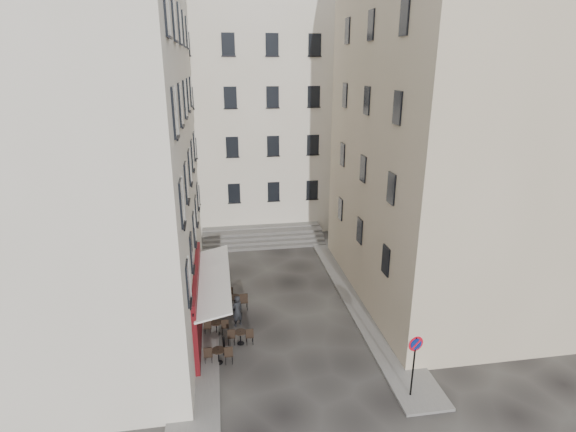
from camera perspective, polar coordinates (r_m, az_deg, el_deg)
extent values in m
plane|color=black|center=(22.93, 0.29, -15.02)|extent=(90.00, 90.00, 0.00)
cube|color=slate|center=(26.14, -11.14, -10.68)|extent=(2.00, 22.00, 0.12)
cube|color=slate|center=(26.35, 9.06, -10.29)|extent=(2.00, 18.00, 0.12)
cube|color=beige|center=(23.19, -28.01, 9.80)|extent=(12.00, 16.00, 20.00)
cube|color=tan|center=(26.40, 22.40, 9.20)|extent=(12.00, 14.00, 18.00)
cube|color=beige|center=(38.05, -5.99, 13.01)|extent=(18.00, 10.00, 18.00)
cube|color=#4C0A0C|center=(22.69, -11.41, -10.65)|extent=(0.25, 7.00, 3.50)
cube|color=black|center=(22.86, -11.25, -11.41)|extent=(0.06, 3.85, 2.00)
cube|color=white|center=(22.10, -9.47, -7.84)|extent=(1.58, 7.30, 0.41)
cube|color=#5C5957|center=(33.35, -3.03, -3.55)|extent=(9.00, 1.80, 0.20)
cube|color=#5C5957|center=(33.69, -3.12, -2.95)|extent=(9.00, 1.80, 0.20)
cube|color=#5C5957|center=(34.04, -3.21, -2.36)|extent=(9.00, 1.80, 0.20)
cube|color=#5C5957|center=(34.39, -3.29, -1.78)|extent=(9.00, 1.80, 0.20)
cylinder|color=black|center=(21.64, -8.13, -16.09)|extent=(0.10, 0.10, 0.90)
sphere|color=black|center=(21.38, -8.19, -15.06)|extent=(0.12, 0.12, 0.12)
cylinder|color=black|center=(24.60, -8.33, -11.46)|extent=(0.10, 0.10, 0.90)
sphere|color=black|center=(24.37, -8.38, -10.50)|extent=(0.12, 0.12, 0.12)
cylinder|color=black|center=(27.69, -8.48, -7.84)|extent=(0.10, 0.10, 0.90)
sphere|color=black|center=(27.48, -8.52, -6.96)|extent=(0.12, 0.12, 0.12)
cylinder|color=black|center=(19.29, 15.61, -18.09)|extent=(0.07, 0.07, 2.80)
cylinder|color=red|center=(18.65, 15.92, -15.34)|extent=(0.64, 0.13, 0.65)
cylinder|color=navy|center=(18.63, 15.96, -15.38)|extent=(0.47, 0.11, 0.47)
cube|color=red|center=(18.61, 15.99, -15.42)|extent=(0.38, 0.08, 0.38)
cylinder|color=black|center=(21.36, -8.77, -17.91)|extent=(0.36, 0.36, 0.02)
cylinder|color=black|center=(21.17, -8.81, -17.19)|extent=(0.05, 0.05, 0.70)
cylinder|color=black|center=(20.98, -8.86, -16.49)|extent=(0.60, 0.60, 0.04)
cube|color=black|center=(21.13, -7.54, -17.02)|extent=(0.38, 0.38, 0.90)
cube|color=black|center=(21.23, -10.09, -16.98)|extent=(0.38, 0.38, 0.90)
cylinder|color=black|center=(22.44, -6.02, -15.77)|extent=(0.35, 0.35, 0.02)
cylinder|color=black|center=(22.27, -6.05, -15.10)|extent=(0.05, 0.05, 0.67)
cylinder|color=black|center=(22.10, -6.07, -14.44)|extent=(0.58, 0.58, 0.04)
cube|color=black|center=(22.26, -4.90, -14.93)|extent=(0.36, 0.36, 0.86)
cube|color=black|center=(22.31, -7.21, -14.93)|extent=(0.36, 0.36, 0.86)
cylinder|color=black|center=(23.29, -9.03, -14.51)|extent=(0.34, 0.34, 0.02)
cylinder|color=black|center=(23.12, -9.07, -13.86)|extent=(0.05, 0.05, 0.66)
cylinder|color=black|center=(22.96, -9.11, -13.23)|extent=(0.57, 0.57, 0.04)
cube|color=black|center=(23.09, -7.99, -13.71)|extent=(0.36, 0.36, 0.85)
cube|color=black|center=(23.19, -10.15, -13.68)|extent=(0.36, 0.36, 0.85)
cylinder|color=black|center=(25.16, -6.77, -11.63)|extent=(0.40, 0.40, 0.02)
cylinder|color=black|center=(24.97, -6.80, -10.90)|extent=(0.06, 0.06, 0.78)
cylinder|color=black|center=(24.80, -6.84, -10.19)|extent=(0.67, 0.67, 0.04)
cube|color=black|center=(24.96, -5.64, -10.73)|extent=(0.42, 0.42, 1.01)
cube|color=black|center=(25.04, -7.99, -10.73)|extent=(0.42, 0.42, 1.01)
cylinder|color=black|center=(25.99, -8.44, -10.66)|extent=(0.38, 0.38, 0.02)
cylinder|color=black|center=(25.82, -8.48, -9.99)|extent=(0.05, 0.05, 0.73)
cylinder|color=black|center=(25.67, -8.52, -9.34)|extent=(0.63, 0.63, 0.04)
cube|color=black|center=(25.80, -7.43, -9.84)|extent=(0.40, 0.40, 0.94)
cube|color=black|center=(25.90, -9.54, -9.83)|extent=(0.40, 0.40, 0.94)
imported|color=black|center=(23.45, -6.48, -11.88)|extent=(0.74, 0.68, 1.69)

